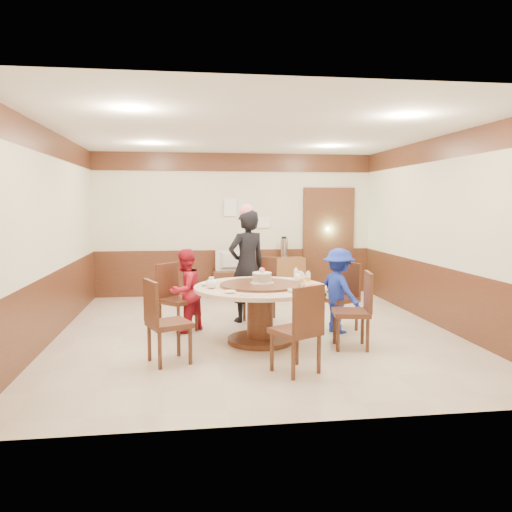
{
  "coord_description": "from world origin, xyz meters",
  "views": [
    {
      "loc": [
        -0.93,
        -6.9,
        1.82
      ],
      "look_at": [
        -0.01,
        -0.14,
        1.1
      ],
      "focal_mm": 35.0,
      "sensor_mm": 36.0,
      "label": 1
    }
  ],
  "objects": [
    {
      "name": "room",
      "position": [
        0.01,
        0.01,
        1.08
      ],
      "size": [
        6.0,
        6.04,
        2.84
      ],
      "color": "beige",
      "rests_on": "ground"
    },
    {
      "name": "banquet_table",
      "position": [
        -0.01,
        -0.54,
        0.53
      ],
      "size": [
        1.72,
        1.72,
        0.78
      ],
      "color": "#492517",
      "rests_on": "ground"
    },
    {
      "name": "teapot_right",
      "position": [
        0.57,
        -0.27,
        0.81
      ],
      "size": [
        0.17,
        0.15,
        0.13
      ],
      "primitive_type": "ellipsoid",
      "color": "white",
      "rests_on": "banquet_table"
    },
    {
      "name": "side_cabinet",
      "position": [
        0.95,
        2.78,
        0.38
      ],
      "size": [
        0.8,
        0.4,
        0.75
      ],
      "primitive_type": "cube",
      "color": "brown",
      "rests_on": "ground"
    },
    {
      "name": "shrimp_platter",
      "position": [
        0.61,
        -0.94,
        0.78
      ],
      "size": [
        0.3,
        0.2,
        0.06
      ],
      "color": "white",
      "rests_on": "banquet_table"
    },
    {
      "name": "notice_right",
      "position": [
        0.55,
        2.96,
        1.45
      ],
      "size": [
        0.3,
        0.0,
        0.22
      ],
      "primitive_type": "cube",
      "color": "white",
      "rests_on": "room"
    },
    {
      "name": "teapot_left",
      "position": [
        -0.65,
        -0.65,
        0.81
      ],
      "size": [
        0.17,
        0.15,
        0.13
      ],
      "primitive_type": "ellipsoid",
      "color": "white",
      "rests_on": "banquet_table"
    },
    {
      "name": "chair_0",
      "position": [
        1.23,
        -0.05,
        0.3
      ],
      "size": [
        0.6,
        0.59,
        0.97
      ],
      "rotation": [
        0.0,
        0.0,
        2.05
      ],
      "color": "#492517",
      "rests_on": "ground"
    },
    {
      "name": "birthday_cake",
      "position": [
        0.02,
        -0.5,
        0.85
      ],
      "size": [
        0.31,
        0.31,
        0.21
      ],
      "color": "white",
      "rests_on": "banquet_table"
    },
    {
      "name": "chair_4",
      "position": [
        0.21,
        -1.78,
        0.3
      ],
      "size": [
        0.6,
        0.6,
        0.97
      ],
      "rotation": [
        0.0,
        0.0,
        6.78
      ],
      "color": "#492517",
      "rests_on": "ground"
    },
    {
      "name": "bowl_4",
      "position": [
        -0.71,
        -0.44,
        0.77
      ],
      "size": [
        0.15,
        0.15,
        0.04
      ],
      "primitive_type": "imported",
      "color": "white",
      "rests_on": "banquet_table"
    },
    {
      "name": "chair_2",
      "position": [
        -1.1,
        0.16,
        0.3
      ],
      "size": [
        0.62,
        0.62,
        0.97
      ],
      "rotation": [
        0.0,
        0.0,
        3.95
      ],
      "color": "#492517",
      "rests_on": "ground"
    },
    {
      "name": "bottle_0",
      "position": [
        0.53,
        -0.62,
        0.83
      ],
      "size": [
        0.06,
        0.06,
        0.16
      ],
      "primitive_type": "cylinder",
      "color": "white",
      "rests_on": "banquet_table"
    },
    {
      "name": "bowl_0",
      "position": [
        -0.59,
        -0.2,
        0.77
      ],
      "size": [
        0.14,
        0.14,
        0.03
      ],
      "primitive_type": "imported",
      "color": "white",
      "rests_on": "banquet_table"
    },
    {
      "name": "tv_stand",
      "position": [
        -0.04,
        2.75,
        0.25
      ],
      "size": [
        0.85,
        0.45,
        0.5
      ],
      "primitive_type": "cube",
      "color": "#492517",
      "rests_on": "ground"
    },
    {
      "name": "person_red",
      "position": [
        -0.99,
        0.12,
        0.59
      ],
      "size": [
        0.71,
        0.73,
        1.19
      ],
      "primitive_type": "imported",
      "rotation": [
        0.0,
        0.0,
        4.04
      ],
      "color": "#B21729",
      "rests_on": "ground"
    },
    {
      "name": "bottle_1",
      "position": [
        0.64,
        -0.5,
        0.83
      ],
      "size": [
        0.06,
        0.06,
        0.16
      ],
      "primitive_type": "cylinder",
      "color": "white",
      "rests_on": "banquet_table"
    },
    {
      "name": "saucer_far",
      "position": [
        0.44,
        -0.04,
        0.76
      ],
      "size": [
        0.18,
        0.18,
        0.01
      ],
      "primitive_type": "cylinder",
      "color": "white",
      "rests_on": "banquet_table"
    },
    {
      "name": "chair_3",
      "position": [
        -1.18,
        -1.25,
        0.3
      ],
      "size": [
        0.58,
        0.57,
        0.97
      ],
      "rotation": [
        0.0,
        0.0,
        5.1
      ],
      "color": "#492517",
      "rests_on": "ground"
    },
    {
      "name": "bowl_2",
      "position": [
        -0.44,
        -1.04,
        0.77
      ],
      "size": [
        0.13,
        0.13,
        0.03
      ],
      "primitive_type": "imported",
      "color": "white",
      "rests_on": "banquet_table"
    },
    {
      "name": "bottle_2",
      "position": [
        0.55,
        -0.17,
        0.83
      ],
      "size": [
        0.06,
        0.06,
        0.16
      ],
      "primitive_type": "cylinder",
      "color": "white",
      "rests_on": "banquet_table"
    },
    {
      "name": "notice_left",
      "position": [
        -0.1,
        2.96,
        1.75
      ],
      "size": [
        0.25,
        0.0,
        0.35
      ],
      "primitive_type": "cube",
      "color": "white",
      "rests_on": "room"
    },
    {
      "name": "television",
      "position": [
        -0.04,
        2.75,
        0.71
      ],
      "size": [
        0.74,
        0.1,
        0.43
      ],
      "primitive_type": "imported",
      "rotation": [
        0.0,
        0.0,
        3.13
      ],
      "color": "gray",
      "rests_on": "tv_stand"
    },
    {
      "name": "bowl_1",
      "position": [
        0.31,
        -1.06,
        0.77
      ],
      "size": [
        0.13,
        0.13,
        0.04
      ],
      "primitive_type": "imported",
      "color": "white",
      "rests_on": "banquet_table"
    },
    {
      "name": "person_standing",
      "position": [
        -0.04,
        0.66,
        0.86
      ],
      "size": [
        0.74,
        0.63,
        1.72
      ],
      "primitive_type": "imported",
      "rotation": [
        0.0,
        0.0,
        3.56
      ],
      "color": "black",
      "rests_on": "ground"
    },
    {
      "name": "chair_1",
      "position": [
        0.18,
        0.77,
        0.3
      ],
      "size": [
        0.6,
        0.6,
        0.97
      ],
      "rotation": [
        0.0,
        0.0,
        2.62
      ],
      "color": "#492517",
      "rests_on": "ground"
    },
    {
      "name": "thermos",
      "position": [
        0.95,
        2.78,
        0.94
      ],
      "size": [
        0.15,
        0.15,
        0.38
      ],
      "primitive_type": "cylinder",
      "color": "silver",
      "rests_on": "side_cabinet"
    },
    {
      "name": "saucer_near",
      "position": [
        -0.26,
        -1.19,
        0.76
      ],
      "size": [
        0.18,
        0.18,
        0.01
      ],
      "primitive_type": "cylinder",
      "color": "white",
      "rests_on": "banquet_table"
    },
    {
      "name": "chair_5",
      "position": [
        1.11,
        -0.96,
        0.3
      ],
      "size": [
        0.52,
        0.51,
        0.97
      ],
      "rotation": [
        0.0,
        0.0,
        7.68
      ],
      "color": "#492517",
      "rests_on": "ground"
    },
    {
      "name": "person_blue",
      "position": [
        1.16,
        -0.19,
        0.6
      ],
      "size": [
        0.72,
        0.89,
        1.19
      ],
      "primitive_type": "imported",
      "rotation": [
        0.0,
        0.0,
        2.0
      ],
      "color": "#182C9F",
      "rests_on": "ground"
    },
    {
      "name": "bowl_3",
      "position": [
        0.62,
        -0.69,
        0.77
      ],
      "size": [
        0.14,
        0.14,
        0.04
      ],
      "primitive_type": "imported",
      "color": "white",
      "rests_on": "banquet_table"
    }
  ]
}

